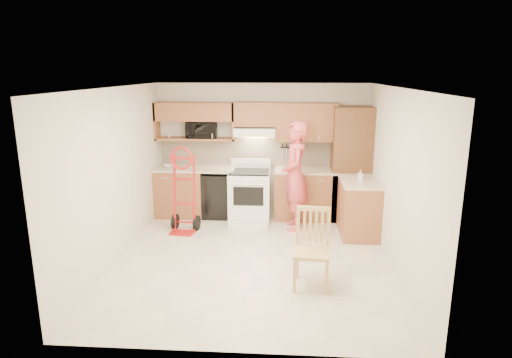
# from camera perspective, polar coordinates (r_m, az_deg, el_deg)

# --- Properties ---
(floor) EXTENTS (4.00, 4.50, 0.02)m
(floor) POSITION_cam_1_polar(r_m,az_deg,el_deg) (6.66, -0.29, -10.36)
(floor) COLOR beige
(floor) RESTS_ON ground
(ceiling) EXTENTS (4.00, 4.50, 0.02)m
(ceiling) POSITION_cam_1_polar(r_m,az_deg,el_deg) (6.07, -0.32, 11.86)
(ceiling) COLOR white
(ceiling) RESTS_ON ground
(wall_back) EXTENTS (4.00, 0.02, 2.50)m
(wall_back) POSITION_cam_1_polar(r_m,az_deg,el_deg) (8.45, 0.78, 3.86)
(wall_back) COLOR beige
(wall_back) RESTS_ON ground
(wall_front) EXTENTS (4.00, 0.02, 2.50)m
(wall_front) POSITION_cam_1_polar(r_m,az_deg,el_deg) (4.09, -2.55, -7.28)
(wall_front) COLOR beige
(wall_front) RESTS_ON ground
(wall_left) EXTENTS (0.02, 4.50, 2.50)m
(wall_left) POSITION_cam_1_polar(r_m,az_deg,el_deg) (6.69, -17.74, 0.49)
(wall_left) COLOR beige
(wall_left) RESTS_ON ground
(wall_right) EXTENTS (0.02, 4.50, 2.50)m
(wall_right) POSITION_cam_1_polar(r_m,az_deg,el_deg) (6.43, 17.88, -0.06)
(wall_right) COLOR beige
(wall_right) RESTS_ON ground
(backsplash) EXTENTS (3.92, 0.03, 0.55)m
(backsplash) POSITION_cam_1_polar(r_m,az_deg,el_deg) (8.44, 0.77, 3.50)
(backsplash) COLOR beige
(backsplash) RESTS_ON wall_back
(lower_cab_left) EXTENTS (0.90, 0.60, 0.90)m
(lower_cab_left) POSITION_cam_1_polar(r_m,az_deg,el_deg) (8.55, -9.78, -1.73)
(lower_cab_left) COLOR brown
(lower_cab_left) RESTS_ON ground
(dishwasher) EXTENTS (0.60, 0.60, 0.85)m
(dishwasher) POSITION_cam_1_polar(r_m,az_deg,el_deg) (8.42, -4.80, -2.00)
(dishwasher) COLOR black
(dishwasher) RESTS_ON ground
(lower_cab_right) EXTENTS (1.14, 0.60, 0.90)m
(lower_cab_right) POSITION_cam_1_polar(r_m,az_deg,el_deg) (8.33, 6.37, -2.03)
(lower_cab_right) COLOR brown
(lower_cab_right) RESTS_ON ground
(countertop_left) EXTENTS (1.50, 0.63, 0.04)m
(countertop_left) POSITION_cam_1_polar(r_m,az_deg,el_deg) (8.37, -7.91, 1.33)
(countertop_left) COLOR beige
(countertop_left) RESTS_ON lower_cab_left
(countertop_right) EXTENTS (1.14, 0.63, 0.04)m
(countertop_right) POSITION_cam_1_polar(r_m,az_deg,el_deg) (8.21, 6.46, 1.12)
(countertop_right) COLOR beige
(countertop_right) RESTS_ON lower_cab_right
(cab_return_right) EXTENTS (0.60, 1.00, 0.90)m
(cab_return_right) POSITION_cam_1_polar(r_m,az_deg,el_deg) (7.66, 13.15, -3.75)
(cab_return_right) COLOR brown
(cab_return_right) RESTS_ON ground
(countertop_return) EXTENTS (0.63, 1.00, 0.04)m
(countertop_return) POSITION_cam_1_polar(r_m,az_deg,el_deg) (7.53, 13.35, -0.34)
(countertop_return) COLOR beige
(countertop_return) RESTS_ON cab_return_right
(pantry_tall) EXTENTS (0.70, 0.60, 2.10)m
(pantry_tall) POSITION_cam_1_polar(r_m,az_deg,el_deg) (8.27, 12.17, 1.90)
(pantry_tall) COLOR brown
(pantry_tall) RESTS_ON ground
(upper_cab_left) EXTENTS (1.50, 0.33, 0.34)m
(upper_cab_left) POSITION_cam_1_polar(r_m,az_deg,el_deg) (8.34, -7.97, 8.65)
(upper_cab_left) COLOR brown
(upper_cab_left) RESTS_ON wall_back
(upper_shelf_mw) EXTENTS (1.50, 0.33, 0.04)m
(upper_shelf_mw) POSITION_cam_1_polar(r_m,az_deg,el_deg) (8.40, -7.85, 5.19)
(upper_shelf_mw) COLOR brown
(upper_shelf_mw) RESTS_ON wall_back
(upper_cab_center) EXTENTS (0.76, 0.33, 0.44)m
(upper_cab_center) POSITION_cam_1_polar(r_m,az_deg,el_deg) (8.19, -0.11, 8.41)
(upper_cab_center) COLOR brown
(upper_cab_center) RESTS_ON wall_back
(upper_cab_right) EXTENTS (1.14, 0.33, 0.70)m
(upper_cab_right) POSITION_cam_1_polar(r_m,az_deg,el_deg) (8.20, 6.58, 7.34)
(upper_cab_right) COLOR brown
(upper_cab_right) RESTS_ON wall_back
(range_hood) EXTENTS (0.76, 0.46, 0.14)m
(range_hood) POSITION_cam_1_polar(r_m,az_deg,el_deg) (8.16, -0.14, 6.20)
(range_hood) COLOR white
(range_hood) RESTS_ON wall_back
(knife_strip) EXTENTS (0.40, 0.05, 0.29)m
(knife_strip) POSITION_cam_1_polar(r_m,az_deg,el_deg) (8.39, 4.52, 3.67)
(knife_strip) COLOR black
(knife_strip) RESTS_ON backsplash
(microwave) EXTENTS (0.58, 0.40, 0.31)m
(microwave) POSITION_cam_1_polar(r_m,az_deg,el_deg) (8.35, -7.05, 6.38)
(microwave) COLOR black
(microwave) RESTS_ON upper_shelf_mw
(range) EXTENTS (0.75, 0.99, 1.11)m
(range) POSITION_cam_1_polar(r_m,az_deg,el_deg) (8.08, -0.85, -1.69)
(range) COLOR white
(range) RESTS_ON ground
(person) EXTENTS (0.51, 0.73, 1.90)m
(person) POSITION_cam_1_polar(r_m,az_deg,el_deg) (7.61, 5.08, 0.38)
(person) COLOR #D2454B
(person) RESTS_ON ground
(hand_truck) EXTENTS (0.58, 0.54, 1.34)m
(hand_truck) POSITION_cam_1_polar(r_m,az_deg,el_deg) (7.59, -9.50, -1.98)
(hand_truck) COLOR red
(hand_truck) RESTS_ON ground
(dining_chair) EXTENTS (0.51, 0.54, 1.02)m
(dining_chair) POSITION_cam_1_polar(r_m,az_deg,el_deg) (5.71, 7.27, -9.07)
(dining_chair) COLOR tan
(dining_chair) RESTS_ON ground
(soap_bottle) EXTENTS (0.10, 0.10, 0.19)m
(soap_bottle) POSITION_cam_1_polar(r_m,az_deg,el_deg) (7.51, 13.39, 0.49)
(soap_bottle) COLOR white
(soap_bottle) RESTS_ON countertop_return
(bowl) EXTENTS (0.24, 0.24, 0.05)m
(bowl) POSITION_cam_1_polar(r_m,az_deg,el_deg) (8.48, -11.35, 1.65)
(bowl) COLOR white
(bowl) RESTS_ON countertop_left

